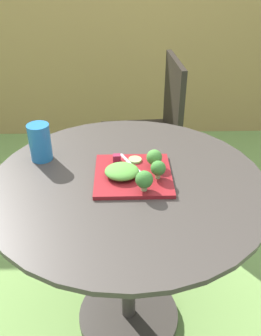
{
  "coord_description": "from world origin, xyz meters",
  "views": [
    {
      "loc": [
        -0.02,
        -1.02,
        1.44
      ],
      "look_at": [
        0.01,
        0.01,
        0.8
      ],
      "focal_mm": 38.63,
      "sensor_mm": 36.0,
      "label": 1
    }
  ],
  "objects_px": {
    "drinking_glass": "(40,144)",
    "fork": "(131,166)",
    "salad_plate": "(133,175)",
    "patio_chair": "(154,123)"
  },
  "relations": [
    {
      "from": "drinking_glass",
      "to": "fork",
      "type": "height_order",
      "value": "drinking_glass"
    },
    {
      "from": "patio_chair",
      "to": "drinking_glass",
      "type": "distance_m",
      "value": 0.97
    },
    {
      "from": "salad_plate",
      "to": "fork",
      "type": "relative_size",
      "value": 1.78
    },
    {
      "from": "salad_plate",
      "to": "fork",
      "type": "height_order",
      "value": "fork"
    },
    {
      "from": "patio_chair",
      "to": "fork",
      "type": "relative_size",
      "value": 6.13
    },
    {
      "from": "drinking_glass",
      "to": "fork",
      "type": "bearing_deg",
      "value": -15.03
    },
    {
      "from": "patio_chair",
      "to": "salad_plate",
      "type": "xyz_separation_m",
      "value": [
        -0.15,
        -0.92,
        0.24
      ]
    },
    {
      "from": "fork",
      "to": "salad_plate",
      "type": "bearing_deg",
      "value": -84.28
    },
    {
      "from": "drinking_glass",
      "to": "fork",
      "type": "distance_m",
      "value": 0.34
    },
    {
      "from": "salad_plate",
      "to": "patio_chair",
      "type": "bearing_deg",
      "value": 80.41
    }
  ]
}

